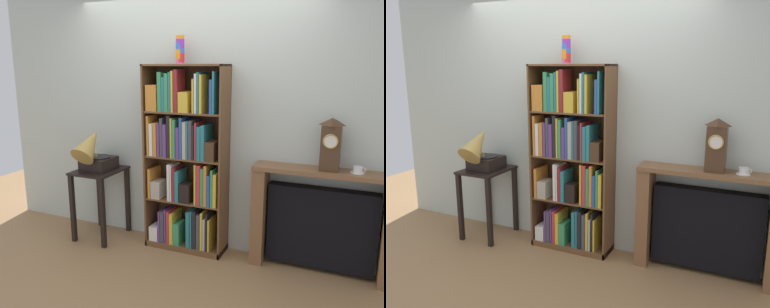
# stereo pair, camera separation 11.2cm
# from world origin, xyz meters

# --- Properties ---
(ground_plane) EXTENTS (8.04, 6.40, 0.02)m
(ground_plane) POSITION_xyz_m (0.00, 0.00, -0.01)
(ground_plane) COLOR #997047
(wall_back) EXTENTS (5.04, 0.08, 2.66)m
(wall_back) POSITION_xyz_m (0.17, 0.34, 1.33)
(wall_back) COLOR beige
(wall_back) RESTS_ON ground
(bookshelf) EXTENTS (0.82, 0.30, 1.86)m
(bookshelf) POSITION_xyz_m (-0.01, 0.14, 0.89)
(bookshelf) COLOR brown
(bookshelf) RESTS_ON ground
(cup_stack) EXTENTS (0.08, 0.08, 0.26)m
(cup_stack) POSITION_xyz_m (-0.07, 0.17, 1.99)
(cup_stack) COLOR pink
(cup_stack) RESTS_ON bookshelf
(side_table_left) EXTENTS (0.45, 0.53, 0.76)m
(side_table_left) POSITION_xyz_m (-0.97, 0.03, 0.55)
(side_table_left) COLOR black
(side_table_left) RESTS_ON ground
(gramophone) EXTENTS (0.30, 0.51, 0.51)m
(gramophone) POSITION_xyz_m (-0.97, -0.05, 0.97)
(gramophone) COLOR black
(gramophone) RESTS_ON side_table_left
(fireplace_mantel) EXTENTS (1.23, 0.27, 0.97)m
(fireplace_mantel) POSITION_xyz_m (1.31, 0.19, 0.48)
(fireplace_mantel) COLOR brown
(fireplace_mantel) RESTS_ON ground
(mantel_clock) EXTENTS (0.16, 0.15, 0.45)m
(mantel_clock) POSITION_xyz_m (1.34, 0.16, 1.19)
(mantel_clock) COLOR #472D1C
(mantel_clock) RESTS_ON fireplace_mantel
(teacup_with_saucer) EXTENTS (0.12, 0.12, 0.06)m
(teacup_with_saucer) POSITION_xyz_m (1.57, 0.16, 0.99)
(teacup_with_saucer) COLOR white
(teacup_with_saucer) RESTS_ON fireplace_mantel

